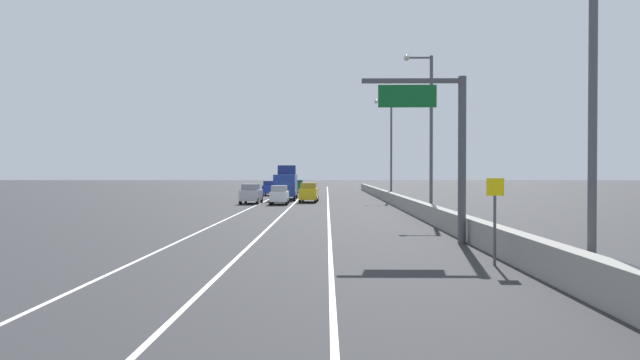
{
  "coord_description": "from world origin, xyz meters",
  "views": [
    {
      "loc": [
        1.36,
        -2.87,
        3.2
      ],
      "look_at": [
        0.67,
        53.84,
        2.41
      ],
      "focal_mm": 31.17,
      "sensor_mm": 36.0,
      "label": 1
    }
  ],
  "objects_px": {
    "box_truck": "(286,184)",
    "lamp_post_right_near": "(585,48)",
    "overhead_sign_gantry": "(446,138)",
    "car_green_0": "(298,186)",
    "lamp_post_right_second": "(428,125)",
    "car_blue_1": "(270,188)",
    "lamp_post_right_third": "(389,143)",
    "car_silver_4": "(251,194)",
    "speed_advisory_sign": "(495,214)",
    "car_white_2": "(279,195)",
    "car_yellow_3": "(309,193)"
  },
  "relations": [
    {
      "from": "car_white_2",
      "to": "box_truck",
      "type": "xyz_separation_m",
      "value": [
        -0.07,
        10.09,
        0.89
      ]
    },
    {
      "from": "overhead_sign_gantry",
      "to": "car_white_2",
      "type": "relative_size",
      "value": 1.83
    },
    {
      "from": "overhead_sign_gantry",
      "to": "lamp_post_right_second",
      "type": "bearing_deg",
      "value": 82.44
    },
    {
      "from": "car_green_0",
      "to": "lamp_post_right_third",
      "type": "bearing_deg",
      "value": -62.68
    },
    {
      "from": "car_blue_1",
      "to": "car_white_2",
      "type": "bearing_deg",
      "value": -81.8
    },
    {
      "from": "car_blue_1",
      "to": "car_yellow_3",
      "type": "distance_m",
      "value": 18.12
    },
    {
      "from": "box_truck",
      "to": "lamp_post_right_near",
      "type": "bearing_deg",
      "value": -76.47
    },
    {
      "from": "car_green_0",
      "to": "car_silver_4",
      "type": "distance_m",
      "value": 32.7
    },
    {
      "from": "car_green_0",
      "to": "car_blue_1",
      "type": "relative_size",
      "value": 1.02
    },
    {
      "from": "overhead_sign_gantry",
      "to": "box_truck",
      "type": "height_order",
      "value": "overhead_sign_gantry"
    },
    {
      "from": "overhead_sign_gantry",
      "to": "box_truck",
      "type": "bearing_deg",
      "value": 104.07
    },
    {
      "from": "lamp_post_right_third",
      "to": "car_yellow_3",
      "type": "bearing_deg",
      "value": -145.06
    },
    {
      "from": "car_green_0",
      "to": "speed_advisory_sign",
      "type": "bearing_deg",
      "value": -81.54
    },
    {
      "from": "lamp_post_right_second",
      "to": "car_blue_1",
      "type": "relative_size",
      "value": 2.88
    },
    {
      "from": "overhead_sign_gantry",
      "to": "car_blue_1",
      "type": "height_order",
      "value": "overhead_sign_gantry"
    },
    {
      "from": "car_blue_1",
      "to": "overhead_sign_gantry",
      "type": "bearing_deg",
      "value": -75.72
    },
    {
      "from": "overhead_sign_gantry",
      "to": "car_green_0",
      "type": "height_order",
      "value": "overhead_sign_gantry"
    },
    {
      "from": "car_silver_4",
      "to": "speed_advisory_sign",
      "type": "bearing_deg",
      "value": -70.19
    },
    {
      "from": "lamp_post_right_second",
      "to": "car_yellow_3",
      "type": "distance_m",
      "value": 21.54
    },
    {
      "from": "car_blue_1",
      "to": "speed_advisory_sign",
      "type": "bearing_deg",
      "value": -76.71
    },
    {
      "from": "lamp_post_right_near",
      "to": "car_blue_1",
      "type": "xyz_separation_m",
      "value": [
        -14.95,
        60.84,
        -5.66
      ]
    },
    {
      "from": "overhead_sign_gantry",
      "to": "box_truck",
      "type": "relative_size",
      "value": 0.88
    },
    {
      "from": "lamp_post_right_near",
      "to": "car_blue_1",
      "type": "height_order",
      "value": "lamp_post_right_near"
    },
    {
      "from": "lamp_post_right_near",
      "to": "car_blue_1",
      "type": "distance_m",
      "value": 62.9
    },
    {
      "from": "car_white_2",
      "to": "lamp_post_right_second",
      "type": "bearing_deg",
      "value": -50.17
    },
    {
      "from": "lamp_post_right_third",
      "to": "car_blue_1",
      "type": "distance_m",
      "value": 19.38
    },
    {
      "from": "lamp_post_right_near",
      "to": "lamp_post_right_third",
      "type": "height_order",
      "value": "same"
    },
    {
      "from": "car_white_2",
      "to": "box_truck",
      "type": "distance_m",
      "value": 10.13
    },
    {
      "from": "lamp_post_right_third",
      "to": "car_white_2",
      "type": "height_order",
      "value": "lamp_post_right_third"
    },
    {
      "from": "speed_advisory_sign",
      "to": "car_yellow_3",
      "type": "distance_m",
      "value": 40.9
    },
    {
      "from": "lamp_post_right_third",
      "to": "car_silver_4",
      "type": "distance_m",
      "value": 18.61
    },
    {
      "from": "car_green_0",
      "to": "box_truck",
      "type": "xyz_separation_m",
      "value": [
        -0.15,
        -23.8,
        0.85
      ]
    },
    {
      "from": "lamp_post_right_second",
      "to": "car_white_2",
      "type": "distance_m",
      "value": 19.77
    },
    {
      "from": "car_white_2",
      "to": "car_yellow_3",
      "type": "distance_m",
      "value": 4.93
    },
    {
      "from": "speed_advisory_sign",
      "to": "car_white_2",
      "type": "height_order",
      "value": "speed_advisory_sign"
    },
    {
      "from": "lamp_post_right_third",
      "to": "car_green_0",
      "type": "bearing_deg",
      "value": 117.32
    },
    {
      "from": "car_blue_1",
      "to": "car_yellow_3",
      "type": "relative_size",
      "value": 0.88
    },
    {
      "from": "overhead_sign_gantry",
      "to": "car_green_0",
      "type": "bearing_deg",
      "value": 98.83
    },
    {
      "from": "car_blue_1",
      "to": "car_white_2",
      "type": "xyz_separation_m",
      "value": [
        3.06,
        -21.2,
        -0.06
      ]
    },
    {
      "from": "box_truck",
      "to": "lamp_post_right_third",
      "type": "bearing_deg",
      "value": 2.22
    },
    {
      "from": "car_white_2",
      "to": "car_yellow_3",
      "type": "bearing_deg",
      "value": 55.31
    },
    {
      "from": "lamp_post_right_second",
      "to": "car_green_0",
      "type": "distance_m",
      "value": 50.23
    },
    {
      "from": "car_yellow_3",
      "to": "car_silver_4",
      "type": "xyz_separation_m",
      "value": [
        -5.81,
        -2.72,
        -0.04
      ]
    },
    {
      "from": "car_blue_1",
      "to": "car_white_2",
      "type": "distance_m",
      "value": 21.42
    },
    {
      "from": "speed_advisory_sign",
      "to": "lamp_post_right_third",
      "type": "relative_size",
      "value": 0.25
    },
    {
      "from": "lamp_post_right_second",
      "to": "box_truck",
      "type": "height_order",
      "value": "lamp_post_right_second"
    },
    {
      "from": "overhead_sign_gantry",
      "to": "car_silver_4",
      "type": "bearing_deg",
      "value": 112.44
    },
    {
      "from": "lamp_post_right_second",
      "to": "car_blue_1",
      "type": "height_order",
      "value": "lamp_post_right_second"
    },
    {
      "from": "car_white_2",
      "to": "car_yellow_3",
      "type": "xyz_separation_m",
      "value": [
        2.81,
        4.05,
        0.1
      ]
    },
    {
      "from": "lamp_post_right_second",
      "to": "car_green_0",
      "type": "relative_size",
      "value": 2.82
    }
  ]
}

